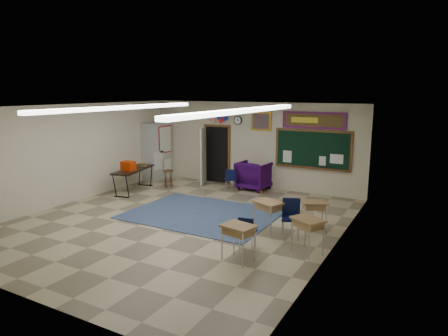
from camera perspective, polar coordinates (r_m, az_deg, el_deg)
The scene contains 25 objects.
floor at distance 10.70m, azimuth -6.35°, elevation -7.57°, with size 9.00×9.00×0.00m, color tan.
back_wall at distance 14.19m, azimuth 4.01°, elevation 3.31°, with size 8.00×0.04×3.00m, color beige.
front_wall at distance 7.24m, azimuth -27.60°, elevation -5.52°, with size 8.00×0.04×3.00m, color beige.
left_wall at distance 13.02m, azimuth -21.08°, elevation 1.90°, with size 0.04×9.00×3.00m, color beige.
right_wall at distance 8.69m, azimuth 15.58°, elevation -2.03°, with size 0.04×9.00×3.00m, color beige.
ceiling at distance 10.15m, azimuth -6.72°, elevation 8.69°, with size 8.00×9.00×0.04m, color silver.
area_rug at distance 11.23m, azimuth -3.15°, elevation -6.57°, with size 4.00×3.00×0.02m, color #364966.
fluorescent_strips at distance 10.16m, azimuth -6.71°, elevation 8.35°, with size 3.86×6.00×0.10m, color white, non-canonical shape.
doorway at distance 14.81m, azimuth -1.54°, elevation 1.93°, with size 1.10×0.89×2.16m.
chalkboard at distance 13.39m, azimuth 12.52°, elevation 2.46°, with size 2.55×0.14×1.30m.
bulletin_board at distance 13.29m, azimuth 12.70°, elevation 6.67°, with size 2.10×0.05×0.55m.
framed_art_print at distance 13.92m, azimuth 5.31°, elevation 6.67°, with size 0.75×0.05×0.65m.
wall_clock at distance 14.30m, azimuth 1.98°, elevation 6.82°, with size 0.32×0.05×0.32m.
wall_flags at distance 14.67m, azimuth -1.05°, elevation 7.44°, with size 1.16×0.06×0.70m, color red, non-canonical shape.
storage_cabinet at distance 15.63m, azimuth -9.51°, elevation 2.41°, with size 0.59×1.25×2.20m.
wingback_armchair at distance 13.94m, azimuth 4.35°, elevation -1.05°, with size 1.05×1.08×0.98m, color #240539.
student_chair_reading at distance 13.69m, azimuth 0.90°, elevation -1.69°, with size 0.39×0.39×0.77m, color black, non-canonical shape.
student_chair_desk_a at distance 8.78m, azimuth 3.41°, elevation -9.16°, with size 0.37×0.37×0.75m, color black, non-canonical shape.
student_chair_desk_b at distance 9.46m, azimuth 9.56°, elevation -7.25°, with size 0.46×0.46×0.92m, color black, non-canonical shape.
student_desk_front_left at distance 9.71m, azimuth 6.37°, elevation -6.77°, with size 0.80×0.71×0.80m.
student_desk_front_right at distance 10.12m, azimuth 12.72°, elevation -6.44°, with size 0.76×0.70×0.73m.
student_desk_back_left at distance 8.15m, azimuth 2.04°, elevation -10.39°, with size 0.72×0.60×0.77m.
student_desk_back_right at distance 8.69m, azimuth 11.83°, elevation -9.20°, with size 0.80×0.75×0.78m.
folding_table at distance 13.93m, azimuth -12.79°, elevation -1.55°, with size 1.03×1.99×1.08m.
wooden_stool at distance 14.29m, azimuth -7.97°, elevation -1.49°, with size 0.36×0.36×0.63m.
Camera 1 is at (5.87, -8.27, 3.41)m, focal length 32.00 mm.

